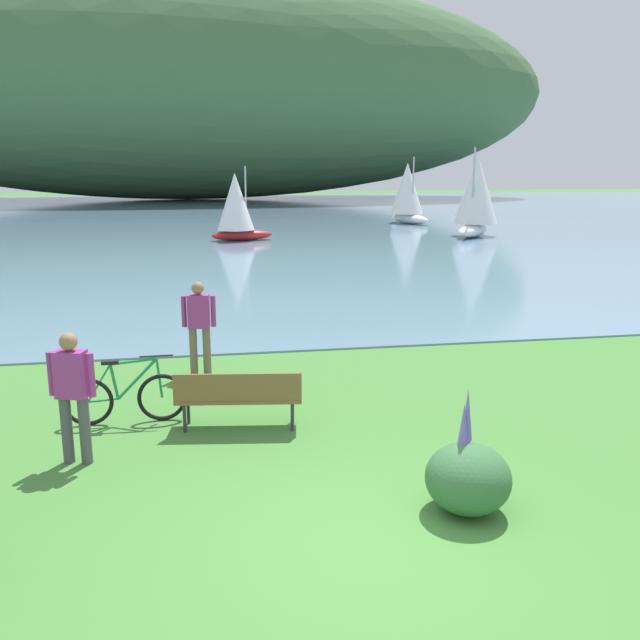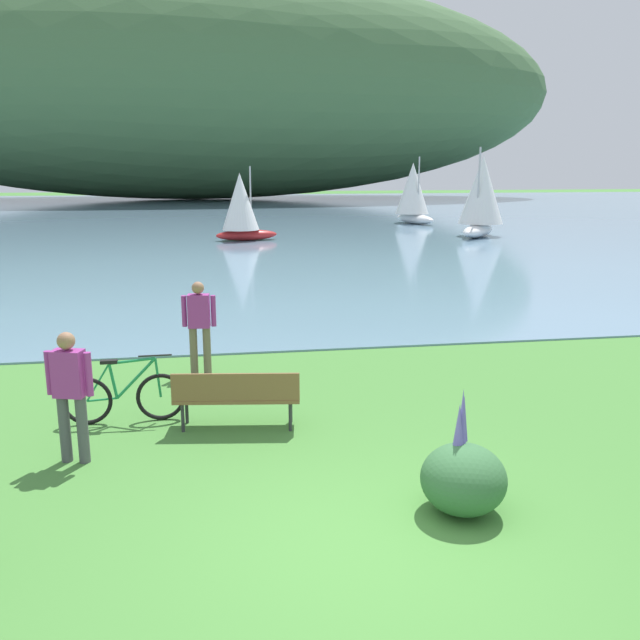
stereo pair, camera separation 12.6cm
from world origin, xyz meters
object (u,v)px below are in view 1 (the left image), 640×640
sailboat_nearest_to_shore (236,206)px  sailboat_toward_hillside (476,195)px  park_bench_near_camera (239,395)px  sailboat_mid_bay (407,192)px  person_on_the_grass (72,390)px  person_at_shoreline (199,322)px  bicycle_leaning_near_bench (126,397)px

sailboat_nearest_to_shore → sailboat_toward_hillside: 12.70m
park_bench_near_camera → sailboat_mid_bay: sailboat_mid_bay is taller
person_on_the_grass → sailboat_mid_bay: size_ratio=0.40×
person_at_shoreline → sailboat_mid_bay: sailboat_mid_bay is taller
person_at_shoreline → sailboat_toward_hillside: size_ratio=0.37×
bicycle_leaning_near_bench → sailboat_nearest_to_shore: bearing=83.1°
bicycle_leaning_near_bench → sailboat_toward_hillside: 29.18m
bicycle_leaning_near_bench → person_at_shoreline: size_ratio=1.04×
person_at_shoreline → person_on_the_grass: size_ratio=1.00×
person_at_shoreline → sailboat_nearest_to_shore: sailboat_nearest_to_shore is taller
person_on_the_grass → sailboat_toward_hillside: (16.13, 25.86, 1.25)m
bicycle_leaning_near_bench → sailboat_toward_hillside: size_ratio=0.38×
sailboat_nearest_to_shore → sailboat_toward_hillside: bearing=-0.0°
person_at_shoreline → sailboat_toward_hillside: bearing=56.9°
park_bench_near_camera → person_on_the_grass: size_ratio=1.08×
person_on_the_grass → sailboat_nearest_to_shore: bearing=82.4°
bicycle_leaning_near_bench → sailboat_nearest_to_shore: 24.78m
person_on_the_grass → sailboat_nearest_to_shore: (3.44, 25.87, 0.80)m
sailboat_toward_hillside → person_at_shoreline: bearing=-123.1°
person_on_the_grass → sailboat_toward_hillside: size_ratio=0.37×
sailboat_nearest_to_shore → sailboat_toward_hillside: sailboat_toward_hillside is taller
bicycle_leaning_near_bench → sailboat_mid_bay: bearing=66.4°
sailboat_nearest_to_shore → sailboat_toward_hillside: size_ratio=0.79×
person_at_shoreline → person_on_the_grass: same height
park_bench_near_camera → person_at_shoreline: 2.83m
sailboat_toward_hillside → sailboat_mid_bay: bearing=96.8°
park_bench_near_camera → bicycle_leaning_near_bench: (-1.62, 0.54, -0.12)m
person_at_shoreline → sailboat_mid_bay: (13.53, 31.17, 1.08)m
park_bench_near_camera → sailboat_toward_hillside: 28.80m
sailboat_mid_bay → bicycle_leaning_near_bench: bearing=-113.6°
bicycle_leaning_near_bench → park_bench_near_camera: bearing=-18.3°
sailboat_mid_bay → sailboat_nearest_to_shore: bearing=-142.9°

